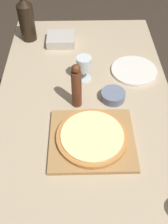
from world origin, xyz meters
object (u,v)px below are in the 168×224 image
object	(u,v)px
wine_bottle	(26,19)
small_bowl	(113,96)
pepper_mill	(76,87)
wine_glass	(85,65)
pizza	(92,136)

from	to	relation	value
wine_bottle	small_bowl	xyz separation A→B (m)	(0.44, -0.51, -0.11)
pepper_mill	wine_glass	size ratio (longest dim) A/B	1.77
wine_glass	small_bowl	size ratio (longest dim) A/B	1.14
wine_bottle	pepper_mill	bearing A→B (deg)	-62.84
wine_bottle	small_bowl	bearing A→B (deg)	-49.01
wine_glass	small_bowl	bearing A→B (deg)	-49.15
wine_bottle	pepper_mill	xyz separation A→B (m)	(0.28, -0.54, -0.02)
pizza	wine_glass	xyz separation A→B (m)	(-0.02, 0.38, 0.06)
small_bowl	wine_bottle	bearing A→B (deg)	130.99
wine_glass	small_bowl	xyz separation A→B (m)	(0.13, -0.15, -0.07)
pizza	wine_bottle	xyz separation A→B (m)	(-0.34, 0.75, 0.10)
wine_bottle	pepper_mill	world-z (taller)	wine_bottle
wine_bottle	wine_glass	world-z (taller)	wine_bottle
pizza	wine_glass	world-z (taller)	wine_glass
pepper_mill	wine_glass	xyz separation A→B (m)	(0.04, 0.18, -0.02)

